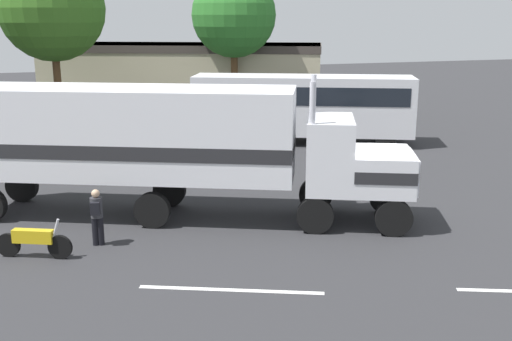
{
  "coord_description": "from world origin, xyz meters",
  "views": [
    {
      "loc": [
        -9.36,
        -16.19,
        6.27
      ],
      "look_at": [
        -3.38,
        1.25,
        1.6
      ],
      "focal_mm": 42.64,
      "sensor_mm": 36.0,
      "label": 1
    }
  ],
  "objects_px": {
    "tree_center": "(234,15)",
    "parked_bus": "(303,103)",
    "person_bystander": "(97,215)",
    "semi_truck": "(163,140)",
    "motorcycle": "(34,241)",
    "tree_left": "(52,9)"
  },
  "relations": [
    {
      "from": "tree_center",
      "to": "parked_bus",
      "type": "bearing_deg",
      "value": -84.98
    },
    {
      "from": "person_bystander",
      "to": "tree_center",
      "type": "distance_m",
      "value": 23.74
    },
    {
      "from": "semi_truck",
      "to": "person_bystander",
      "type": "distance_m",
      "value": 3.42
    },
    {
      "from": "person_bystander",
      "to": "parked_bus",
      "type": "bearing_deg",
      "value": 45.82
    },
    {
      "from": "parked_bus",
      "to": "motorcycle",
      "type": "bearing_deg",
      "value": -137.22
    },
    {
      "from": "parked_bus",
      "to": "tree_left",
      "type": "relative_size",
      "value": 1.13
    },
    {
      "from": "semi_truck",
      "to": "person_bystander",
      "type": "relative_size",
      "value": 8.52
    },
    {
      "from": "person_bystander",
      "to": "tree_left",
      "type": "distance_m",
      "value": 21.86
    },
    {
      "from": "person_bystander",
      "to": "motorcycle",
      "type": "bearing_deg",
      "value": -166.45
    },
    {
      "from": "semi_truck",
      "to": "motorcycle",
      "type": "xyz_separation_m",
      "value": [
        -3.96,
        -2.37,
        -2.04
      ]
    },
    {
      "from": "semi_truck",
      "to": "parked_bus",
      "type": "height_order",
      "value": "semi_truck"
    },
    {
      "from": "tree_center",
      "to": "semi_truck",
      "type": "bearing_deg",
      "value": -113.33
    },
    {
      "from": "tree_left",
      "to": "tree_center",
      "type": "height_order",
      "value": "tree_left"
    },
    {
      "from": "person_bystander",
      "to": "motorcycle",
      "type": "xyz_separation_m",
      "value": [
        -1.69,
        -0.41,
        -0.41
      ]
    },
    {
      "from": "person_bystander",
      "to": "parked_bus",
      "type": "height_order",
      "value": "parked_bus"
    },
    {
      "from": "semi_truck",
      "to": "tree_left",
      "type": "height_order",
      "value": "tree_left"
    },
    {
      "from": "semi_truck",
      "to": "parked_bus",
      "type": "relative_size",
      "value": 1.26
    },
    {
      "from": "motorcycle",
      "to": "tree_center",
      "type": "distance_m",
      "value": 24.96
    },
    {
      "from": "semi_truck",
      "to": "tree_center",
      "type": "xyz_separation_m",
      "value": [
        8.06,
        18.7,
        3.84
      ]
    },
    {
      "from": "parked_bus",
      "to": "tree_left",
      "type": "distance_m",
      "value": 15.74
    },
    {
      "from": "motorcycle",
      "to": "semi_truck",
      "type": "bearing_deg",
      "value": 30.82
    },
    {
      "from": "semi_truck",
      "to": "parked_bus",
      "type": "bearing_deg",
      "value": 46.99
    }
  ]
}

